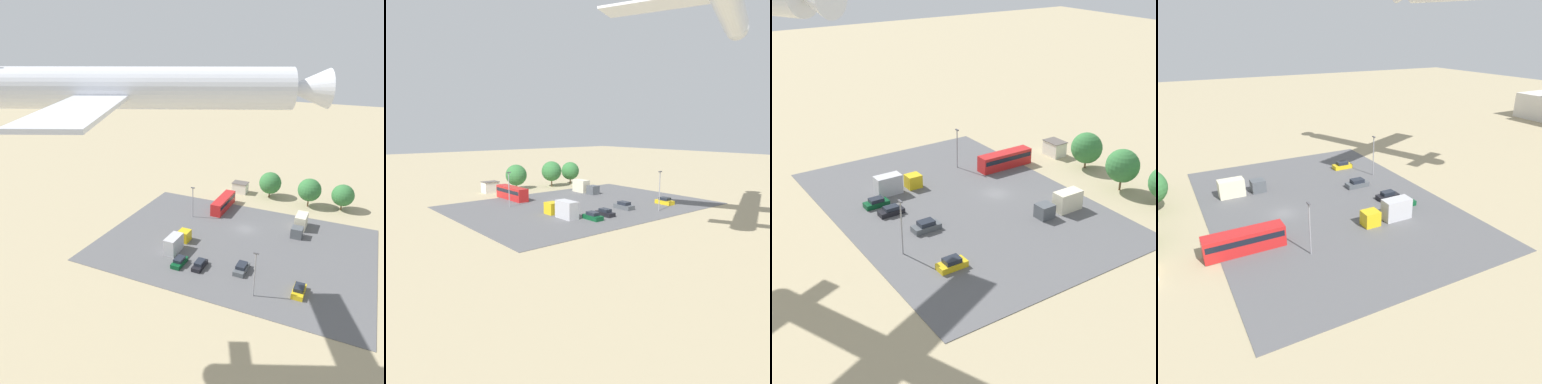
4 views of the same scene
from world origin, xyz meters
TOP-DOWN VIEW (x-y plane):
  - ground_plane at (0.00, 0.00)m, footprint 400.00×400.00m
  - parking_lot_surface at (0.00, 7.61)m, footprint 54.66×39.11m
  - shed_building at (8.12, -20.70)m, footprint 4.20×3.16m
  - bus at (8.50, -8.32)m, footprint 2.62×11.03m
  - parked_car_0 at (-15.29, 18.67)m, footprint 1.93×4.13m
  - parked_car_1 at (-4.47, 16.43)m, footprint 2.00×4.38m
  - parked_car_2 at (3.02, 18.54)m, footprint 1.73×4.12m
  - parked_car_3 at (6.90, 19.31)m, footprint 1.85×4.09m
  - parked_truck_0 at (10.12, 14.16)m, footprint 2.31×8.42m
  - parked_truck_1 at (-11.21, -4.61)m, footprint 2.38×8.39m
  - tree_near_shed at (-0.09, -21.12)m, footprint 5.90×5.90m
  - tree_apron_far at (-10.68, -18.97)m, footprint 5.82×5.82m
  - light_pole_lot_centre at (-8.52, 22.47)m, footprint 0.90×0.28m
  - light_pole_lot_edge at (13.43, -0.67)m, footprint 0.90×0.28m

SIDE VIEW (x-z plane):
  - ground_plane at x=0.00m, z-range 0.00..0.00m
  - parking_lot_surface at x=0.00m, z-range 0.00..0.08m
  - parked_car_2 at x=3.02m, z-range -0.04..1.38m
  - parked_car_3 at x=6.90m, z-range -0.04..1.42m
  - parked_car_0 at x=-15.29m, z-range -0.05..1.49m
  - parked_car_1 at x=-4.47m, z-range -0.05..1.51m
  - shed_building at x=8.12m, z-range 0.01..3.03m
  - parked_truck_1 at x=-11.21m, z-range -0.06..3.19m
  - parked_truck_0 at x=10.12m, z-range -0.06..3.31m
  - bus at x=8.50m, z-range 0.20..3.25m
  - tree_near_shed at x=-0.09m, z-range 0.54..7.54m
  - light_pole_lot_edge at x=13.43m, z-range 0.50..8.15m
  - tree_apron_far at x=-10.68m, z-range 0.83..8.33m
  - light_pole_lot_centre at x=-8.52m, z-range 0.51..8.81m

